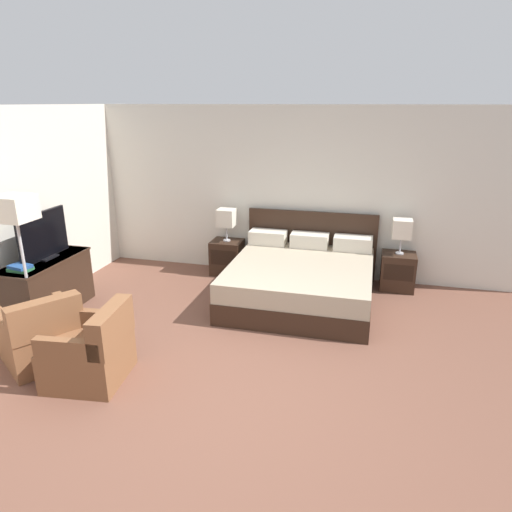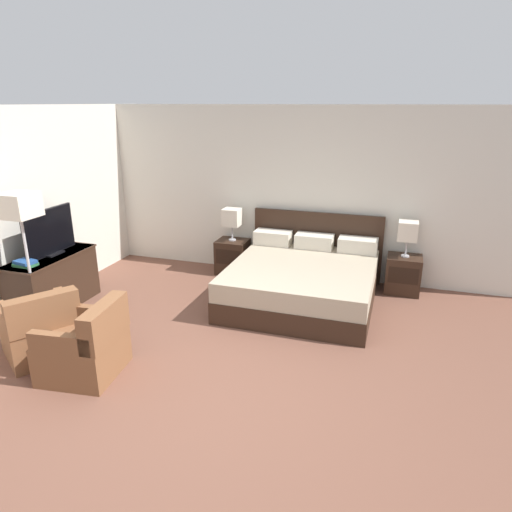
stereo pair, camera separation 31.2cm
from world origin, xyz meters
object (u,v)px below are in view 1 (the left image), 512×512
Objects in this scene: table_lamp_left at (226,218)px; armchair_companion at (92,353)px; tv at (43,236)px; armchair_by_window at (42,337)px; dresser at (47,285)px; nightstand_left at (227,257)px; nightstand_right at (398,271)px; table_lamp_right at (402,229)px; floor_lamp at (16,218)px; bed at (301,279)px; book_blue_cover at (20,266)px; book_red_cover at (20,269)px.

table_lamp_left is 0.65× the size of armchair_companion.
tv is 1.47m from armchair_by_window.
dresser is at bearing -92.42° from tv.
nightstand_left is 1.06× the size of table_lamp_left.
armchair_companion is (-2.90, -3.06, 0.02)m from nightstand_right.
armchair_by_window is 1.25× the size of armchair_companion.
armchair_by_window is (-3.57, -2.91, -0.60)m from table_lamp_right.
nightstand_right is (2.54, 0.00, 0.00)m from nightstand_left.
tv is (-4.28, -1.84, 0.10)m from table_lamp_right.
dresser is 1.18m from floor_lamp.
book_blue_cover is (-3.00, -1.58, 0.47)m from bed.
book_blue_cover is (0.00, 0.00, 0.04)m from book_red_cover.
nightstand_left is 0.32× the size of floor_lamp.
table_lamp_right is at bearing 0.03° from nightstand_left.
tv is at bearing 138.35° from armchair_companion.
book_red_cover is 1.04× the size of book_blue_cover.
tv reaches higher than armchair_companion.
bed is 8.03× the size of book_red_cover.
nightstand_left is at bearing 52.81° from book_blue_cover.
armchair_companion is (-0.36, -3.07, -0.60)m from table_lamp_left.
nightstand_right is at bearing 31.22° from floor_lamp.
tv reaches higher than table_lamp_left.
nightstand_left is at bearing 52.78° from book_red_cover.
table_lamp_right is at bearing 0.00° from table_lamp_left.
book_blue_cover is (0.01, -0.40, 0.39)m from dresser.
book_red_cover is at bearing -127.20° from table_lamp_left.
table_lamp_left is at bearing 150.82° from bed.
bed is at bearing 27.76° from book_red_cover.
table_lamp_left is at bearing 179.97° from nightstand_right.
floor_lamp reaches higher than bed.
book_red_cover is at bearing -151.83° from nightstand_right.
bed is at bearing 55.32° from armchair_companion.
nightstand_right is 4.60m from armchair_by_window.
table_lamp_right is 4.71m from dresser.
table_lamp_right reaches higher than dresser.
tv is at bearing 91.23° from book_blue_cover.
nightstand_right is 1.06× the size of table_lamp_left.
armchair_by_window is (-2.30, -2.21, -0.01)m from bed.
book_red_cover reaches higher than nightstand_right.
floor_lamp reaches higher than book_blue_cover.
bed reaches higher than nightstand_left.
table_lamp_right reaches higher than nightstand_right.
nightstand_right is at bearing 46.59° from armchair_companion.
bed is 3.75× the size of nightstand_right.
book_blue_cover is at bearing 150.58° from armchair_companion.
floor_lamp is (-1.52, -2.46, 1.12)m from nightstand_left.
dresser is (-1.75, -1.90, -0.52)m from table_lamp_left.
table_lamp_left is 2.88m from book_red_cover.
table_lamp_left is at bearing 180.00° from table_lamp_right.
bed is at bearing 43.83° from armchair_by_window.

